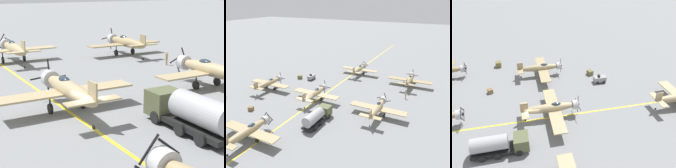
# 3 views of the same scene
# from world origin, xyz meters

# --- Properties ---
(ground_plane) EXTENTS (400.00, 400.00, 0.00)m
(ground_plane) POSITION_xyz_m (0.00, 0.00, 0.00)
(ground_plane) COLOR slate
(taxiway_stripe) EXTENTS (0.30, 160.00, 0.01)m
(taxiway_stripe) POSITION_xyz_m (0.00, 0.00, 0.00)
(taxiway_stripe) COLOR yellow
(taxiway_stripe) RESTS_ON ground
(airplane_near_center) EXTENTS (12.00, 9.98, 3.65)m
(airplane_near_center) POSITION_xyz_m (-1.53, -15.55, 2.01)
(airplane_near_center) COLOR #9C875E
(airplane_near_center) RESTS_ON ground
(airplane_far_center) EXTENTS (12.00, 9.98, 3.65)m
(airplane_far_center) POSITION_xyz_m (1.98, 26.40, 2.01)
(airplane_far_center) COLOR tan
(airplane_far_center) RESTS_ON ground
(airplane_far_right) EXTENTS (12.00, 9.98, 3.78)m
(airplane_far_right) POSITION_xyz_m (18.40, 23.49, 2.01)
(airplane_far_right) COLOR #9C885F
(airplane_far_right) RESTS_ON ground
(airplane_mid_center) EXTENTS (12.00, 9.98, 3.80)m
(airplane_mid_center) POSITION_xyz_m (-0.05, 3.30, 2.01)
(airplane_mid_center) COLOR tan
(airplane_mid_center) RESTS_ON ground
(airplane_mid_left) EXTENTS (12.00, 9.98, 3.79)m
(airplane_mid_left) POSITION_xyz_m (-14.90, 3.39, 2.01)
(airplane_mid_left) COLOR tan
(airplane_mid_left) RESTS_ON ground
(airplane_mid_right) EXTENTS (12.00, 9.98, 3.68)m
(airplane_mid_right) POSITION_xyz_m (15.65, 2.90, 2.01)
(airplane_mid_right) COLOR tan
(airplane_mid_right) RESTS_ON ground
(fuel_tanker) EXTENTS (2.68, 8.00, 2.98)m
(fuel_tanker) POSITION_xyz_m (5.84, -5.02, 1.51)
(fuel_tanker) COLOR black
(fuel_tanker) RESTS_ON ground
(tow_tractor) EXTENTS (1.57, 2.60, 1.79)m
(tow_tractor) POSITION_xyz_m (-9.32, 15.40, 0.79)
(tow_tractor) COLOR gray
(tow_tractor) RESTS_ON ground
(ground_crew_walking) EXTENTS (0.39, 0.39, 1.78)m
(ground_crew_walking) POSITION_xyz_m (19.24, 14.53, 0.97)
(ground_crew_walking) COLOR tan
(ground_crew_walking) RESTS_ON ground
(supply_crate_by_tanker) EXTENTS (1.29, 1.20, 0.87)m
(supply_crate_by_tanker) POSITION_xyz_m (-10.11, -7.50, 0.43)
(supply_crate_by_tanker) COLOR brown
(supply_crate_by_tanker) RESTS_ON ground
(supply_crate_outboard) EXTENTS (1.53, 1.41, 1.05)m
(supply_crate_outboard) POSITION_xyz_m (-12.90, 14.38, 0.52)
(supply_crate_outboard) COLOR brown
(supply_crate_outboard) RESTS_ON ground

